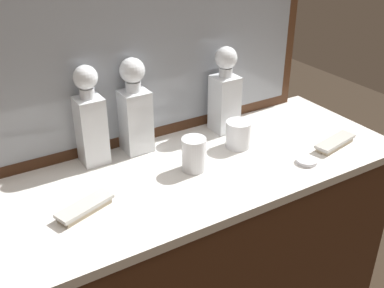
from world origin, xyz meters
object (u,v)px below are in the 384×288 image
(silver_brush_far_right, at_px, (85,208))
(crystal_tumbler_left, at_px, (238,135))
(porcelain_dish, at_px, (307,161))
(crystal_decanter_rear, at_px, (135,115))
(silver_brush_left, at_px, (335,143))
(crystal_tumbler_center, at_px, (194,155))
(crystal_decanter_left, at_px, (225,98))
(crystal_decanter_far_left, at_px, (91,125))

(silver_brush_far_right, bearing_deg, crystal_tumbler_left, 8.66)
(crystal_tumbler_left, bearing_deg, porcelain_dish, -59.38)
(crystal_decanter_rear, xyz_separation_m, porcelain_dish, (0.40, -0.35, -0.12))
(silver_brush_left, xyz_separation_m, silver_brush_far_right, (-0.81, 0.08, 0.00))
(crystal_decanter_rear, bearing_deg, silver_brush_far_right, -137.62)
(crystal_tumbler_center, height_order, porcelain_dish, crystal_tumbler_center)
(crystal_tumbler_center, relative_size, silver_brush_left, 0.59)
(crystal_decanter_rear, distance_m, crystal_tumbler_center, 0.23)
(crystal_decanter_left, xyz_separation_m, porcelain_dish, (0.08, -0.32, -0.11))
(crystal_decanter_far_left, height_order, crystal_tumbler_left, crystal_decanter_far_left)
(crystal_decanter_far_left, distance_m, crystal_decanter_rear, 0.14)
(crystal_decanter_rear, height_order, silver_brush_far_right, crystal_decanter_rear)
(crystal_decanter_left, xyz_separation_m, crystal_decanter_rear, (-0.32, 0.02, 0.00))
(crystal_tumbler_center, xyz_separation_m, porcelain_dish, (0.31, -0.15, -0.04))
(silver_brush_far_right, distance_m, porcelain_dish, 0.67)
(crystal_tumbler_center, height_order, silver_brush_left, crystal_tumbler_center)
(crystal_decanter_left, distance_m, crystal_tumbler_center, 0.30)
(crystal_decanter_far_left, relative_size, crystal_decanter_left, 1.04)
(crystal_tumbler_left, height_order, silver_brush_left, crystal_tumbler_left)
(crystal_decanter_rear, relative_size, silver_brush_far_right, 1.84)
(silver_brush_left, relative_size, silver_brush_far_right, 1.05)
(crystal_decanter_left, height_order, crystal_tumbler_left, crystal_decanter_left)
(crystal_decanter_left, bearing_deg, crystal_decanter_rear, 175.68)
(crystal_tumbler_center, xyz_separation_m, silver_brush_far_right, (-0.35, -0.04, -0.03))
(crystal_decanter_far_left, xyz_separation_m, porcelain_dish, (0.55, -0.35, -0.12))
(crystal_decanter_left, relative_size, crystal_tumbler_left, 3.36)
(crystal_tumbler_center, bearing_deg, porcelain_dish, -25.30)
(crystal_decanter_far_left, bearing_deg, crystal_decanter_rear, 0.67)
(silver_brush_left, xyz_separation_m, porcelain_dish, (-0.15, -0.03, -0.01))
(porcelain_dish, bearing_deg, crystal_decanter_far_left, 147.74)
(crystal_tumbler_center, bearing_deg, crystal_decanter_far_left, 139.96)
(crystal_decanter_left, relative_size, porcelain_dish, 4.61)
(crystal_tumbler_center, relative_size, porcelain_dish, 1.60)
(crystal_decanter_far_left, bearing_deg, crystal_decanter_left, -2.78)
(crystal_decanter_left, bearing_deg, crystal_decanter_far_left, 177.22)
(crystal_tumbler_center, distance_m, silver_brush_left, 0.48)
(crystal_tumbler_left, bearing_deg, crystal_decanter_far_left, 160.82)
(crystal_tumbler_left, xyz_separation_m, silver_brush_far_right, (-0.55, -0.08, -0.03))
(crystal_decanter_far_left, height_order, porcelain_dish, crystal_decanter_far_left)
(crystal_tumbler_center, distance_m, porcelain_dish, 0.35)
(porcelain_dish, bearing_deg, crystal_tumbler_left, 120.62)
(crystal_decanter_far_left, relative_size, crystal_tumbler_center, 2.99)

